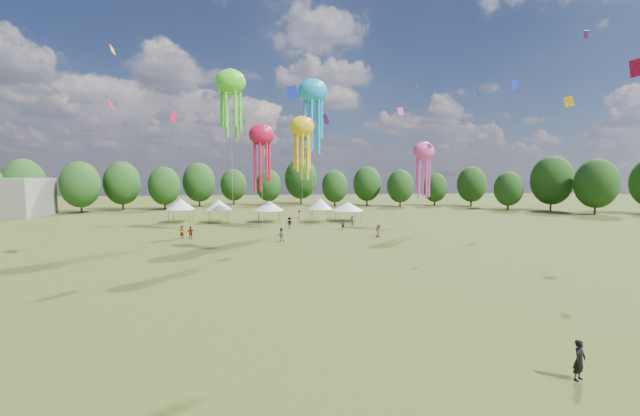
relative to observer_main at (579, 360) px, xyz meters
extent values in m
plane|color=#384416|center=(-7.49, 3.37, -0.88)|extent=(300.00, 300.00, 0.00)
imported|color=black|center=(0.00, 0.00, 0.00)|extent=(0.76, 0.66, 1.76)
imported|color=gray|center=(-11.28, 37.08, -0.01)|extent=(0.86, 0.68, 1.75)
imported|color=gray|center=(-6.54, 63.24, -0.03)|extent=(0.61, 0.87, 1.70)
imported|color=gray|center=(1.60, 51.87, -0.06)|extent=(0.79, 0.92, 1.64)
imported|color=gray|center=(-9.39, 48.95, 0.05)|extent=(1.23, 0.72, 1.87)
imported|color=gray|center=(-23.39, 40.58, 0.00)|extent=(1.12, 0.76, 1.76)
imported|color=gray|center=(-0.92, 47.27, -0.12)|extent=(1.48, 0.81, 1.52)
imported|color=gray|center=(-24.65, 41.06, 0.03)|extent=(0.78, 0.78, 1.83)
imported|color=gray|center=(2.53, 38.98, -0.03)|extent=(0.95, 0.99, 1.71)
cylinder|color=#47474C|center=(-30.47, 59.02, 0.25)|extent=(0.08, 0.08, 2.27)
cylinder|color=#47474C|center=(-30.47, 62.55, 0.25)|extent=(0.08, 0.08, 2.27)
cylinder|color=#47474C|center=(-26.95, 59.02, 0.25)|extent=(0.08, 0.08, 2.27)
cylinder|color=#47474C|center=(-26.95, 62.55, 0.25)|extent=(0.08, 0.08, 2.27)
cube|color=silver|center=(-28.71, 60.79, 1.44)|extent=(3.93, 3.93, 0.10)
cone|color=silver|center=(-28.71, 60.79, 2.46)|extent=(5.11, 5.11, 1.95)
cylinder|color=#47474C|center=(-23.36, 58.02, 0.22)|extent=(0.08, 0.08, 2.21)
cylinder|color=#47474C|center=(-23.36, 61.30, 0.22)|extent=(0.08, 0.08, 2.21)
cylinder|color=#47474C|center=(-20.08, 58.02, 0.22)|extent=(0.08, 0.08, 2.21)
cylinder|color=#47474C|center=(-20.08, 61.30, 0.22)|extent=(0.08, 0.08, 2.21)
cube|color=silver|center=(-21.72, 59.66, 1.38)|extent=(3.67, 3.67, 0.10)
cone|color=silver|center=(-21.72, 59.66, 2.37)|extent=(4.77, 4.77, 1.89)
cylinder|color=#47474C|center=(-14.49, 57.19, 0.14)|extent=(0.08, 0.08, 2.04)
cylinder|color=#47474C|center=(-14.49, 61.03, 0.14)|extent=(0.08, 0.08, 2.04)
cylinder|color=#47474C|center=(-10.65, 57.19, 0.14)|extent=(0.08, 0.08, 2.04)
cylinder|color=#47474C|center=(-10.65, 61.03, 0.14)|extent=(0.08, 0.08, 2.04)
cube|color=silver|center=(-12.57, 59.11, 1.21)|extent=(4.24, 4.24, 0.10)
cone|color=silver|center=(-12.57, 59.11, 2.13)|extent=(5.51, 5.51, 1.75)
cylinder|color=#47474C|center=(-4.85, 55.63, 0.28)|extent=(0.08, 0.08, 2.33)
cylinder|color=#47474C|center=(-4.85, 58.84, 0.28)|extent=(0.08, 0.08, 2.33)
cylinder|color=#47474C|center=(-1.63, 55.63, 0.28)|extent=(0.08, 0.08, 2.33)
cylinder|color=#47474C|center=(-1.63, 58.84, 0.28)|extent=(0.08, 0.08, 2.33)
cube|color=silver|center=(-3.24, 57.24, 1.49)|extent=(3.61, 3.61, 0.10)
cone|color=silver|center=(-3.24, 57.24, 2.54)|extent=(4.69, 4.69, 1.99)
cylinder|color=#47474C|center=(0.23, 56.44, 0.05)|extent=(0.08, 0.08, 1.87)
cylinder|color=#47474C|center=(0.23, 60.49, 0.05)|extent=(0.08, 0.08, 1.87)
cylinder|color=#47474C|center=(4.28, 56.44, 0.05)|extent=(0.08, 0.08, 1.87)
cylinder|color=#47474C|center=(4.28, 60.49, 0.05)|extent=(0.08, 0.08, 1.87)
cube|color=silver|center=(2.26, 58.46, 1.03)|extent=(4.45, 4.45, 0.10)
cone|color=silver|center=(2.26, 58.46, 1.88)|extent=(5.79, 5.79, 1.60)
ellipsoid|color=yellow|center=(-7.56, 46.21, 15.24)|extent=(3.73, 2.61, 3.17)
cylinder|color=beige|center=(-7.56, 46.21, 7.18)|extent=(0.03, 0.03, 16.12)
ellipsoid|color=#1CA0EE|center=(-5.75, 47.49, 20.79)|extent=(4.50, 3.15, 3.82)
cylinder|color=beige|center=(-5.75, 47.49, 9.95)|extent=(0.03, 0.03, 21.67)
ellipsoid|color=#F247AB|center=(10.55, 42.77, 11.45)|extent=(3.29, 2.30, 2.80)
cylinder|color=beige|center=(10.55, 42.77, 5.28)|extent=(0.03, 0.03, 12.33)
ellipsoid|color=#50E926|center=(-17.98, 44.56, 21.14)|extent=(4.32, 3.03, 3.67)
cylinder|color=beige|center=(-17.98, 44.56, 10.13)|extent=(0.03, 0.03, 22.02)
ellipsoid|color=red|center=(-13.60, 29.09, 12.21)|extent=(2.74, 1.92, 2.33)
cylinder|color=beige|center=(-13.60, 29.09, 5.66)|extent=(0.03, 0.03, 13.09)
cube|color=#1830DE|center=(-8.00, 60.70, 23.22)|extent=(2.28, 0.33, 2.66)
cube|color=#1CA0EE|center=(16.51, 61.49, 25.10)|extent=(0.63, 0.51, 0.83)
cube|color=purple|center=(-4.61, 41.28, 15.69)|extent=(1.00, 1.02, 1.53)
cube|color=red|center=(19.30, 16.72, 17.33)|extent=(0.70, 1.31, 1.75)
cube|color=#1830DE|center=(16.48, 38.36, 19.53)|extent=(0.60, 1.23, 1.39)
cube|color=red|center=(-32.49, 74.64, 20.13)|extent=(0.88, 2.44, 2.87)
cube|color=orange|center=(-32.70, 41.50, 24.04)|extent=(0.64, 1.30, 1.34)
cube|color=#1830DE|center=(32.27, 53.68, 24.25)|extent=(1.37, 0.48, 1.76)
cube|color=#F247AB|center=(15.23, 66.82, 21.16)|extent=(1.46, 0.40, 1.73)
cube|color=purple|center=(25.37, 29.71, 24.80)|extent=(0.47, 0.89, 0.90)
cube|color=red|center=(-38.17, 55.51, 19.28)|extent=(0.98, 1.95, 2.03)
cube|color=orange|center=(-13.00, 57.07, 11.86)|extent=(0.68, 0.83, 1.26)
cube|color=yellow|center=(24.86, 31.32, 17.09)|extent=(1.13, 0.67, 1.50)
cylinder|color=#38281C|center=(-67.63, 83.89, 0.88)|extent=(0.44, 0.44, 3.53)
ellipsoid|color=#1E4216|center=(-67.63, 83.89, 5.96)|extent=(8.83, 8.83, 11.04)
cylinder|color=#38281C|center=(-54.66, 81.56, 0.80)|extent=(0.44, 0.44, 3.36)
ellipsoid|color=#1E4216|center=(-54.66, 81.56, 5.63)|extent=(8.40, 8.40, 10.51)
cylinder|color=#38281C|center=(-48.17, 88.86, 0.82)|extent=(0.44, 0.44, 3.41)
ellipsoid|color=#1E4216|center=(-48.17, 88.86, 5.72)|extent=(8.53, 8.53, 10.66)
cylinder|color=#38281C|center=(-38.08, 88.39, 0.65)|extent=(0.44, 0.44, 3.07)
ellipsoid|color=#1E4216|center=(-38.08, 88.39, 5.06)|extent=(7.66, 7.66, 9.58)
cylinder|color=#38281C|center=(-31.00, 96.71, 0.83)|extent=(0.44, 0.44, 3.43)
ellipsoid|color=#1E4216|center=(-31.00, 96.71, 5.77)|extent=(8.58, 8.58, 10.73)
cylinder|color=#38281C|center=(-22.24, 102.33, 0.59)|extent=(0.44, 0.44, 2.95)
ellipsoid|color=#1E4216|center=(-22.24, 102.33, 4.83)|extent=(7.37, 7.37, 9.21)
cylinder|color=#38281C|center=(-12.18, 98.43, 0.56)|extent=(0.44, 0.44, 2.89)
ellipsoid|color=#1E4216|center=(-12.18, 98.43, 4.72)|extent=(7.23, 7.23, 9.04)
cylinder|color=#38281C|center=(-2.57, 102.86, 1.04)|extent=(0.44, 0.44, 3.84)
ellipsoid|color=#1E4216|center=(-2.57, 102.86, 6.55)|extent=(9.60, 9.60, 11.99)
cylinder|color=#38281C|center=(5.70, 91.81, 0.54)|extent=(0.44, 0.44, 2.84)
ellipsoid|color=#1E4216|center=(5.70, 91.81, 4.63)|extent=(7.11, 7.11, 8.89)
cylinder|color=#38281C|center=(15.44, 94.41, 0.70)|extent=(0.44, 0.44, 3.16)
ellipsoid|color=#1E4216|center=(15.44, 94.41, 5.24)|extent=(7.91, 7.91, 9.88)
cylinder|color=#38281C|center=(23.21, 88.66, 0.56)|extent=(0.44, 0.44, 2.88)
ellipsoid|color=#1E4216|center=(23.21, 88.66, 4.70)|extent=(7.21, 7.21, 9.01)
cylinder|color=#38281C|center=(34.03, 90.61, 0.43)|extent=(0.44, 0.44, 2.63)
ellipsoid|color=#1E4216|center=(34.03, 90.61, 4.21)|extent=(6.57, 6.57, 8.22)
cylinder|color=#38281C|center=(43.03, 87.10, 0.68)|extent=(0.44, 0.44, 3.13)
ellipsoid|color=#1E4216|center=(43.03, 87.10, 5.17)|extent=(7.81, 7.81, 9.77)
cylinder|color=#38281C|center=(46.16, 75.18, 0.48)|extent=(0.44, 0.44, 2.72)
ellipsoid|color=#1E4216|center=(46.16, 75.18, 4.38)|extent=(6.80, 6.80, 8.50)
cylinder|color=#38281C|center=(55.48, 72.29, 1.02)|extent=(0.44, 0.44, 3.81)
ellipsoid|color=#1E4216|center=(55.48, 72.29, 6.50)|extent=(9.52, 9.52, 11.90)
cylinder|color=#38281C|center=(59.09, 63.17, 0.87)|extent=(0.44, 0.44, 3.51)
ellipsoid|color=#1E4216|center=(59.09, 63.17, 5.92)|extent=(8.78, 8.78, 10.97)
camera|label=1|loc=(-13.35, -14.67, 8.00)|focal=22.21mm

